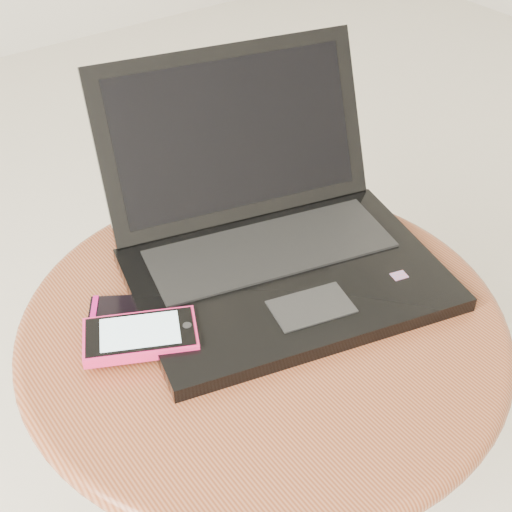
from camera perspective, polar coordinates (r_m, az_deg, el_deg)
table at (r=0.92m, az=0.53°, el=-9.10°), size 0.57×0.57×0.45m
laptop at (r=0.91m, az=1.16°, el=1.64°), size 0.43×0.42×0.23m
phone_black at (r=0.86m, az=-8.85°, el=-4.59°), size 0.14×0.12×0.01m
phone_pink at (r=0.82m, az=-8.96°, el=-6.14°), size 0.14×0.11×0.02m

